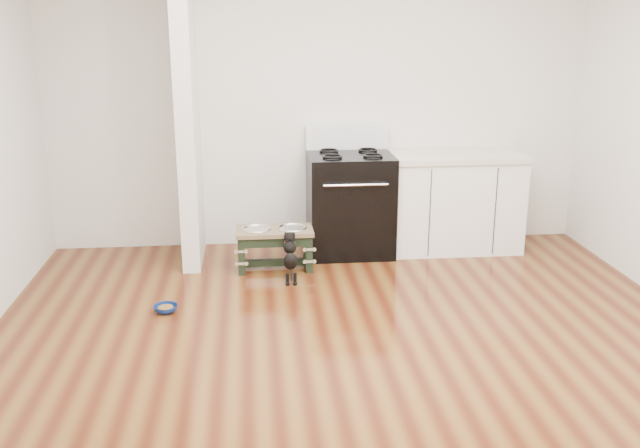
{
  "coord_description": "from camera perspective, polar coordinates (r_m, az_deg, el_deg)",
  "views": [
    {
      "loc": [
        -0.64,
        -4.11,
        2.13
      ],
      "look_at": [
        -0.1,
        1.42,
        0.49
      ],
      "focal_mm": 40.0,
      "sensor_mm": 36.0,
      "label": 1
    }
  ],
  "objects": [
    {
      "name": "ground",
      "position": [
        4.67,
        2.94,
        -10.72
      ],
      "size": [
        5.0,
        5.0,
        0.0
      ],
      "primitive_type": "plane",
      "color": "#471B0C",
      "rests_on": "ground"
    },
    {
      "name": "room_shell",
      "position": [
        4.19,
        3.27,
        9.41
      ],
      "size": [
        5.0,
        5.0,
        5.0
      ],
      "color": "silver",
      "rests_on": "ground"
    },
    {
      "name": "partition_wall",
      "position": [
        6.28,
        -10.57,
        9.01
      ],
      "size": [
        0.15,
        0.8,
        2.7
      ],
      "primitive_type": "cube",
      "color": "silver",
      "rests_on": "ground"
    },
    {
      "name": "oven_range",
      "position": [
        6.54,
        2.41,
        1.78
      ],
      "size": [
        0.76,
        0.69,
        1.14
      ],
      "color": "black",
      "rests_on": "ground"
    },
    {
      "name": "cabinet_run",
      "position": [
        6.77,
        10.63,
        1.79
      ],
      "size": [
        1.24,
        0.64,
        0.91
      ],
      "color": "white",
      "rests_on": "ground"
    },
    {
      "name": "dog_feeder",
      "position": [
        6.16,
        -3.65,
        -1.33
      ],
      "size": [
        0.66,
        0.35,
        0.38
      ],
      "color": "black",
      "rests_on": "ground"
    },
    {
      "name": "puppy",
      "position": [
        5.88,
        -2.39,
        -2.54
      ],
      "size": [
        0.12,
        0.34,
        0.4
      ],
      "color": "black",
      "rests_on": "ground"
    },
    {
      "name": "floor_bowl",
      "position": [
        5.45,
        -12.24,
        -6.64
      ],
      "size": [
        0.18,
        0.18,
        0.06
      ],
      "rotation": [
        0.0,
        0.0,
        0.04
      ],
      "color": "navy",
      "rests_on": "ground"
    }
  ]
}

